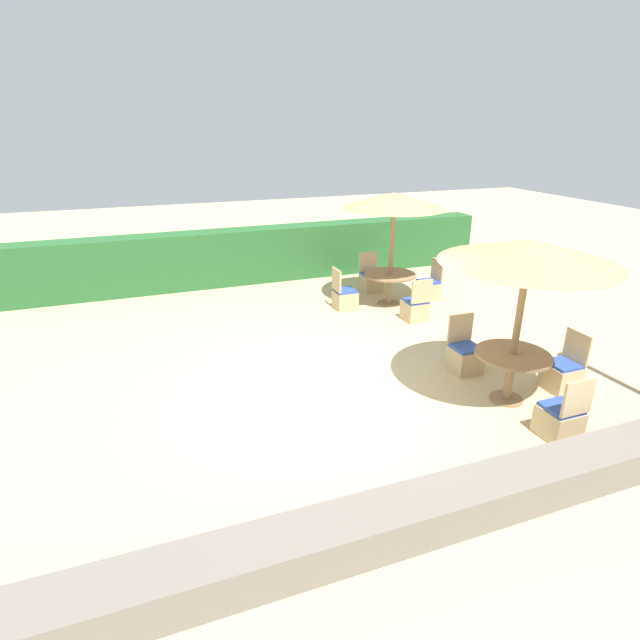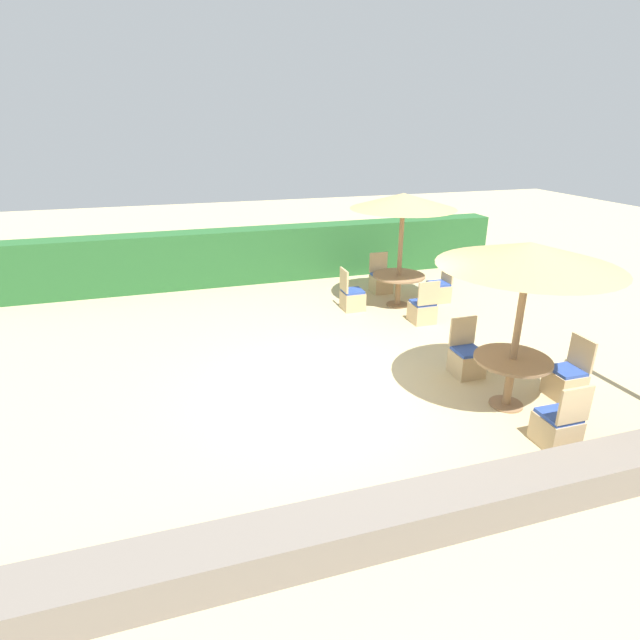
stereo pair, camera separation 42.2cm
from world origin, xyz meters
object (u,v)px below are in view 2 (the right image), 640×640
patio_chair_front_right_east (566,380)px  patio_chair_front_right_north (467,359)px  parasol_front_right (529,255)px  patio_chair_back_right_north (381,281)px  patio_chair_back_right_east (439,290)px  patio_chair_back_right_south (423,310)px  round_table_back_right (398,281)px  patio_chair_front_right_south (558,427)px  patio_chair_back_right_west (352,298)px  round_table_front_right (511,369)px  parasol_back_right (403,202)px

patio_chair_front_right_east → patio_chair_front_right_north: size_ratio=1.00×
parasol_front_right → patio_chair_front_right_north: bearing=92.1°
patio_chair_back_right_north → patio_chair_front_right_north: bearing=85.0°
patio_chair_back_right_east → patio_chair_back_right_south: (-0.98, -1.08, 0.00)m
round_table_back_right → patio_chair_back_right_south: patio_chair_back_right_south is taller
patio_chair_back_right_north → patio_chair_front_right_south: bearing=86.9°
patio_chair_front_right_south → patio_chair_back_right_south: size_ratio=1.00×
parasol_front_right → patio_chair_back_right_north: (0.34, 5.40, -1.99)m
patio_chair_front_right_south → patio_chair_front_right_east: 1.41m
patio_chair_back_right_west → patio_chair_back_right_south: 1.60m
parasol_front_right → patio_chair_front_right_south: 2.22m
parasol_front_right → patio_chair_back_right_south: parasol_front_right is taller
round_table_front_right → patio_chair_front_right_north: 1.08m
patio_chair_back_right_north → parasol_front_right: bearing=86.3°
round_table_front_right → patio_chair_front_right_south: bearing=-90.0°
patio_chair_back_right_north → parasol_back_right: bearing=88.5°
patio_chair_front_right_east → patio_chair_back_right_east: (0.34, 4.39, 0.00)m
parasol_front_right → patio_chair_back_right_west: bearing=99.7°
parasol_back_right → patio_chair_front_right_north: bearing=-96.0°
patio_chair_front_right_east → patio_chair_front_right_north: bearing=44.9°
patio_chair_front_right_east → round_table_back_right: 4.47m
patio_chair_back_right_south → patio_chair_back_right_west: bearing=134.5°
round_table_front_right → parasol_front_right: bearing=0.0°
round_table_back_right → patio_chair_back_right_west: bearing=177.6°
patio_chair_back_right_south → parasol_back_right: bearing=92.2°
round_table_front_right → patio_chair_back_right_east: patio_chair_back_right_east is taller
parasol_back_right → patio_chair_back_right_east: 2.29m
patio_chair_back_right_north → patio_chair_back_right_west: (-1.11, -0.96, 0.00)m
parasol_front_right → patio_chair_back_right_north: 5.77m
round_table_front_right → patio_chair_back_right_north: 5.42m
patio_chair_front_right_south → patio_chair_back_right_north: size_ratio=1.00×
round_table_back_right → patio_chair_front_right_south: bearing=-93.4°
patio_chair_front_right_north → patio_chair_back_right_east: (1.38, 3.35, 0.00)m
patio_chair_front_right_north → patio_chair_back_right_north: 4.39m
patio_chair_front_right_south → patio_chair_back_right_west: size_ratio=1.00×
patio_chair_back_right_west → patio_chair_back_right_south: (1.12, -1.14, 0.00)m
patio_chair_front_right_south → patio_chair_front_right_east: bearing=44.4°
patio_chair_front_right_south → patio_chair_front_right_north: (-0.04, 2.03, 0.00)m
parasol_front_right → parasol_back_right: size_ratio=0.97×
patio_chair_back_right_east → patio_chair_back_right_north: bearing=44.1°
patio_chair_front_right_east → patio_chair_back_right_west: bearing=21.6°
patio_chair_front_right_east → patio_chair_back_right_north: (-0.66, 5.42, 0.00)m
patio_chair_front_right_east → parasol_front_right: bearing=89.1°
patio_chair_back_right_east → patio_chair_back_right_south: same height
round_table_front_right → patio_chair_front_right_south: (-0.00, -1.00, -0.34)m
patio_chair_front_right_south → patio_chair_front_right_east: same height
parasol_front_right → patio_chair_front_right_north: parasol_front_right is taller
patio_chair_front_right_east → patio_chair_back_right_north: size_ratio=1.00×
parasol_back_right → patio_chair_back_right_north: size_ratio=2.67×
patio_chair_front_right_south → parasol_back_right: (0.32, 5.39, 2.05)m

